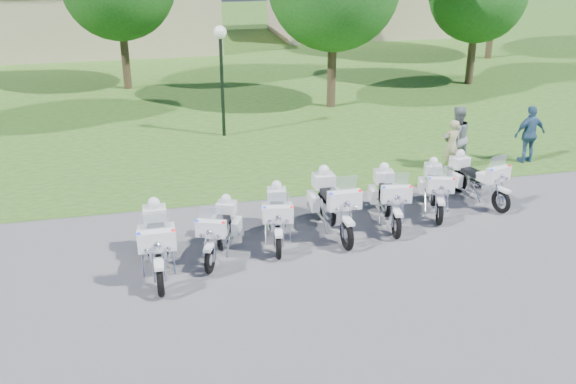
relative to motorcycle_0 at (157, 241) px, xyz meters
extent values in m
plane|color=slate|center=(3.72, 0.27, -0.72)|extent=(100.00, 100.00, 0.00)
cube|color=#2E5D1D|center=(3.72, 27.27, -0.71)|extent=(100.00, 48.00, 0.01)
torus|color=black|center=(-0.01, -1.06, -0.36)|extent=(0.14, 0.72, 0.72)
torus|color=black|center=(0.01, 0.76, -0.36)|extent=(0.14, 0.72, 0.72)
cube|color=white|center=(-0.01, -1.09, 0.01)|extent=(0.20, 0.47, 0.08)
cube|color=white|center=(-0.01, -0.82, 0.41)|extent=(0.78, 0.26, 0.43)
cube|color=silver|center=(-0.01, -0.75, 0.79)|extent=(0.60, 0.13, 0.40)
sphere|color=red|center=(0.34, -0.88, 0.62)|extent=(0.10, 0.10, 0.10)
sphere|color=#1426E5|center=(-0.35, -0.88, 0.62)|extent=(0.10, 0.10, 0.10)
cube|color=silver|center=(0.00, -0.13, -0.23)|extent=(0.37, 0.60, 0.37)
cube|color=white|center=(0.00, -0.39, 0.14)|extent=(0.35, 0.56, 0.24)
cube|color=black|center=(0.00, 0.19, 0.12)|extent=(0.37, 0.67, 0.13)
cube|color=white|center=(0.33, 0.60, -0.18)|extent=(0.20, 0.56, 0.39)
cube|color=white|center=(-0.32, 0.61, -0.18)|extent=(0.20, 0.56, 0.39)
cube|color=white|center=(0.01, 0.80, 0.27)|extent=(0.52, 0.43, 0.34)
sphere|color=white|center=(0.01, 0.80, 0.55)|extent=(0.28, 0.28, 0.28)
torus|color=black|center=(1.09, -0.36, -0.41)|extent=(0.34, 0.61, 0.61)
torus|color=black|center=(1.66, 1.08, -0.41)|extent=(0.34, 0.61, 0.61)
cube|color=white|center=(1.08, -0.38, -0.09)|extent=(0.30, 0.43, 0.06)
cube|color=white|center=(1.17, -0.17, 0.24)|extent=(0.69, 0.45, 0.37)
cube|color=silver|center=(1.19, -0.11, 0.56)|extent=(0.52, 0.29, 0.34)
sphere|color=red|center=(1.42, -0.33, 0.42)|extent=(0.08, 0.08, 0.08)
sphere|color=#1426E5|center=(0.87, -0.11, 0.42)|extent=(0.08, 0.08, 0.08)
cube|color=silver|center=(1.38, 0.38, -0.31)|extent=(0.48, 0.59, 0.31)
cube|color=white|center=(1.30, 0.17, 0.02)|extent=(0.45, 0.55, 0.20)
cube|color=black|center=(1.48, 0.63, 0.00)|extent=(0.50, 0.64, 0.11)
cube|color=white|center=(1.87, 0.85, -0.26)|extent=(0.33, 0.50, 0.33)
cube|color=white|center=(1.36, 1.06, -0.26)|extent=(0.33, 0.50, 0.33)
cube|color=white|center=(1.67, 1.11, 0.12)|extent=(0.54, 0.50, 0.29)
sphere|color=white|center=(1.67, 1.11, 0.36)|extent=(0.24, 0.24, 0.24)
torus|color=black|center=(2.68, -0.07, -0.40)|extent=(0.24, 0.65, 0.64)
torus|color=black|center=(2.98, 1.52, -0.40)|extent=(0.24, 0.65, 0.64)
cube|color=white|center=(2.68, -0.09, -0.07)|extent=(0.25, 0.44, 0.07)
cube|color=white|center=(2.72, 0.15, 0.28)|extent=(0.72, 0.35, 0.38)
cube|color=silver|center=(2.73, 0.20, 0.62)|extent=(0.55, 0.21, 0.36)
sphere|color=red|center=(3.01, 0.03, 0.46)|extent=(0.09, 0.09, 0.09)
sphere|color=#1426E5|center=(2.41, 0.15, 0.46)|extent=(0.09, 0.09, 0.09)
cube|color=silver|center=(2.84, 0.75, -0.29)|extent=(0.42, 0.58, 0.32)
cube|color=white|center=(2.79, 0.52, 0.05)|extent=(0.39, 0.54, 0.21)
cube|color=black|center=(2.89, 1.03, 0.03)|extent=(0.43, 0.64, 0.11)
cube|color=white|center=(3.24, 1.33, -0.24)|extent=(0.26, 0.52, 0.34)
cube|color=white|center=(2.67, 1.44, -0.24)|extent=(0.26, 0.52, 0.34)
cube|color=white|center=(2.99, 1.55, 0.16)|extent=(0.52, 0.46, 0.30)
sphere|color=white|center=(2.99, 1.55, 0.41)|extent=(0.25, 0.25, 0.25)
torus|color=black|center=(4.33, 0.00, -0.36)|extent=(0.16, 0.73, 0.73)
torus|color=black|center=(4.29, 1.85, -0.36)|extent=(0.16, 0.73, 0.73)
cube|color=white|center=(4.33, -0.02, 0.02)|extent=(0.21, 0.48, 0.08)
cube|color=white|center=(4.32, 0.25, 0.43)|extent=(0.79, 0.28, 0.44)
cube|color=silver|center=(4.32, 0.32, 0.81)|extent=(0.61, 0.14, 0.41)
sphere|color=red|center=(4.67, 0.19, 0.63)|extent=(0.10, 0.10, 0.10)
sphere|color=#1426E5|center=(3.97, 0.18, 0.63)|extent=(0.10, 0.10, 0.10)
cube|color=silver|center=(4.31, 0.95, -0.23)|extent=(0.38, 0.62, 0.37)
cube|color=white|center=(4.31, 0.69, 0.16)|extent=(0.36, 0.57, 0.24)
cube|color=black|center=(4.30, 1.28, 0.13)|extent=(0.38, 0.68, 0.13)
cube|color=white|center=(4.62, 1.70, -0.17)|extent=(0.21, 0.57, 0.39)
cube|color=white|center=(3.97, 1.68, -0.17)|extent=(0.21, 0.57, 0.39)
cube|color=white|center=(4.29, 1.89, 0.29)|extent=(0.53, 0.45, 0.35)
sphere|color=white|center=(4.29, 1.89, 0.57)|extent=(0.28, 0.28, 0.28)
torus|color=black|center=(5.67, 0.28, -0.39)|extent=(0.24, 0.69, 0.67)
torus|color=black|center=(5.96, 1.97, -0.39)|extent=(0.24, 0.69, 0.67)
cube|color=white|center=(5.67, 0.26, -0.03)|extent=(0.25, 0.47, 0.07)
cube|color=white|center=(5.71, 0.51, 0.34)|extent=(0.75, 0.36, 0.40)
cube|color=silver|center=(5.72, 0.57, 0.69)|extent=(0.57, 0.21, 0.38)
sphere|color=red|center=(6.02, 0.40, 0.53)|extent=(0.09, 0.09, 0.09)
sphere|color=#1426E5|center=(5.38, 0.51, 0.53)|extent=(0.09, 0.09, 0.09)
cube|color=silver|center=(5.82, 1.14, -0.26)|extent=(0.43, 0.61, 0.34)
cube|color=white|center=(5.78, 0.91, 0.09)|extent=(0.40, 0.57, 0.22)
cube|color=black|center=(5.87, 1.44, 0.07)|extent=(0.44, 0.67, 0.12)
cube|color=white|center=(6.23, 1.77, -0.21)|extent=(0.27, 0.55, 0.36)
cube|color=white|center=(5.64, 1.87, -0.21)|extent=(0.27, 0.55, 0.36)
cube|color=white|center=(5.96, 2.00, 0.21)|extent=(0.54, 0.48, 0.32)
sphere|color=white|center=(5.96, 2.00, 0.47)|extent=(0.26, 0.26, 0.26)
torus|color=black|center=(7.02, 0.75, -0.41)|extent=(0.31, 0.64, 0.63)
torus|color=black|center=(7.50, 2.28, -0.41)|extent=(0.31, 0.64, 0.63)
cube|color=white|center=(7.01, 0.73, -0.08)|extent=(0.29, 0.45, 0.07)
cube|color=white|center=(7.08, 0.96, 0.27)|extent=(0.71, 0.42, 0.38)
cube|color=silver|center=(7.10, 1.01, 0.60)|extent=(0.54, 0.27, 0.35)
sphere|color=red|center=(7.36, 0.81, 0.45)|extent=(0.08, 0.08, 0.08)
sphere|color=#1426E5|center=(6.78, 0.99, 0.45)|extent=(0.08, 0.08, 0.08)
cube|color=silver|center=(7.26, 1.53, -0.29)|extent=(0.46, 0.60, 0.32)
cube|color=white|center=(7.20, 1.32, 0.04)|extent=(0.43, 0.56, 0.21)
cube|color=black|center=(7.35, 1.80, 0.02)|extent=(0.48, 0.65, 0.11)
cube|color=white|center=(7.73, 2.06, -0.25)|extent=(0.31, 0.52, 0.34)
cube|color=white|center=(7.19, 2.23, -0.25)|extent=(0.31, 0.52, 0.34)
cube|color=white|center=(7.51, 2.30, 0.15)|extent=(0.54, 0.49, 0.30)
sphere|color=white|center=(7.51, 2.30, 0.39)|extent=(0.24, 0.24, 0.24)
torus|color=black|center=(8.91, 1.06, -0.40)|extent=(0.29, 0.65, 0.64)
torus|color=black|center=(8.49, 2.63, -0.40)|extent=(0.29, 0.65, 0.64)
cube|color=white|center=(8.92, 1.04, -0.07)|extent=(0.28, 0.45, 0.07)
cube|color=white|center=(8.86, 1.27, 0.29)|extent=(0.73, 0.40, 0.38)
cube|color=silver|center=(8.84, 1.33, 0.62)|extent=(0.55, 0.25, 0.36)
sphere|color=red|center=(9.17, 1.30, 0.47)|extent=(0.09, 0.09, 0.09)
sphere|color=#1426E5|center=(8.58, 1.14, 0.47)|extent=(0.09, 0.09, 0.09)
cube|color=silver|center=(8.70, 1.86, -0.29)|extent=(0.45, 0.60, 0.33)
cube|color=white|center=(8.76, 1.64, 0.05)|extent=(0.43, 0.56, 0.21)
cube|color=black|center=(8.62, 2.14, 0.03)|extent=(0.47, 0.66, 0.11)
cube|color=white|center=(8.80, 2.57, -0.24)|extent=(0.30, 0.53, 0.34)
cube|color=white|center=(8.25, 2.42, -0.24)|extent=(0.30, 0.53, 0.34)
cube|color=white|center=(8.48, 2.66, 0.16)|extent=(0.54, 0.49, 0.31)
sphere|color=white|center=(8.48, 2.66, 0.41)|extent=(0.25, 0.25, 0.25)
cylinder|color=black|center=(2.71, 9.29, 1.04)|extent=(0.12, 0.12, 3.51)
sphere|color=white|center=(2.71, 9.29, 2.95)|extent=(0.44, 0.44, 0.44)
cylinder|color=#38281C|center=(-0.64, 17.40, 1.00)|extent=(0.36, 0.36, 3.43)
cylinder|color=#38281C|center=(7.59, 12.26, 1.08)|extent=(0.36, 0.36, 3.60)
cylinder|color=#38281C|center=(15.15, 14.71, 0.80)|extent=(0.36, 0.36, 3.03)
cylinder|color=#38281C|center=(19.20, 20.16, 1.68)|extent=(0.36, 0.36, 4.79)
cube|color=#C3AD8D|center=(-2.28, 28.27, 1.08)|extent=(14.00, 8.00, 3.60)
cube|color=#C3AD8D|center=(14.72, 30.27, 1.08)|extent=(11.00, 7.00, 3.60)
imported|color=tan|center=(9.00, 4.20, 0.09)|extent=(0.60, 0.40, 1.62)
imported|color=gray|center=(9.25, 4.45, 0.26)|extent=(1.06, 0.89, 1.95)
imported|color=#355C81|center=(11.76, 4.39, 0.21)|extent=(1.11, 0.53, 1.84)
camera|label=1|loc=(-0.03, -12.70, 6.35)|focal=40.00mm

